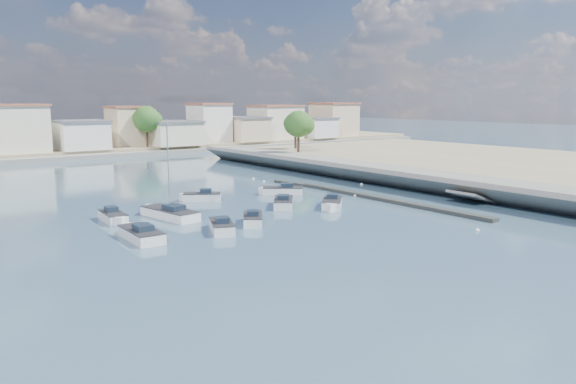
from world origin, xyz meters
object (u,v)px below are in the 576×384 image
(motorboat_d, at_px, (332,204))
(sailboat, at_px, (168,213))
(motorboat_f, at_px, (200,197))
(motorboat_h, at_px, (284,203))
(motorboat_a, at_px, (140,234))
(motorboat_b, at_px, (253,219))
(motorboat_g, at_px, (114,218))
(motorboat_c, at_px, (281,191))
(motorboat_e, at_px, (221,226))

(motorboat_d, height_order, sailboat, sailboat)
(motorboat_f, distance_m, motorboat_h, 9.30)
(motorboat_a, height_order, motorboat_h, same)
(motorboat_b, xyz_separation_m, motorboat_h, (6.78, 4.75, 0.00))
(motorboat_g, bearing_deg, motorboat_c, 8.13)
(motorboat_f, bearing_deg, motorboat_a, -134.16)
(motorboat_h, bearing_deg, motorboat_e, -152.00)
(motorboat_d, xyz_separation_m, motorboat_f, (-8.55, 11.17, 0.00))
(motorboat_b, bearing_deg, motorboat_f, 82.67)
(motorboat_a, bearing_deg, motorboat_c, 25.81)
(motorboat_e, bearing_deg, motorboat_a, 167.28)
(motorboat_d, relative_size, motorboat_f, 1.05)
(motorboat_g, relative_size, sailboat, 0.52)
(motorboat_a, xyz_separation_m, motorboat_h, (16.61, 4.05, -0.00))
(motorboat_a, relative_size, motorboat_c, 1.25)
(motorboat_a, relative_size, motorboat_d, 1.33)
(motorboat_h, height_order, sailboat, sailboat)
(motorboat_c, bearing_deg, motorboat_g, -171.87)
(motorboat_f, relative_size, sailboat, 0.45)
(motorboat_f, bearing_deg, motorboat_b, -97.33)
(motorboat_e, distance_m, motorboat_f, 14.16)
(motorboat_b, distance_m, sailboat, 8.20)
(motorboat_c, bearing_deg, motorboat_d, -93.79)
(motorboat_b, bearing_deg, motorboat_e, -168.40)
(sailboat, bearing_deg, motorboat_f, 42.41)
(motorboat_a, distance_m, motorboat_c, 22.89)
(motorboat_f, bearing_deg, motorboat_c, -11.17)
(motorboat_b, height_order, motorboat_d, same)
(motorboat_h, bearing_deg, sailboat, 170.31)
(motorboat_b, bearing_deg, motorboat_c, 44.73)
(motorboat_f, bearing_deg, motorboat_h, -56.21)
(motorboat_a, bearing_deg, motorboat_b, -4.10)
(motorboat_c, height_order, motorboat_d, same)
(motorboat_h, bearing_deg, motorboat_f, 123.79)
(motorboat_g, bearing_deg, motorboat_f, 23.22)
(motorboat_c, height_order, motorboat_e, same)
(motorboat_b, distance_m, motorboat_h, 8.28)
(motorboat_c, distance_m, sailboat, 15.98)
(motorboat_d, height_order, motorboat_h, same)
(motorboat_f, bearing_deg, motorboat_e, -111.19)
(motorboat_c, height_order, motorboat_f, same)
(motorboat_c, relative_size, sailboat, 0.51)
(sailboat, bearing_deg, motorboat_c, 14.34)
(motorboat_c, xyz_separation_m, sailboat, (-15.48, -3.96, 0.03))
(motorboat_a, relative_size, motorboat_e, 1.23)
(motorboat_f, height_order, sailboat, sailboat)
(sailboat, bearing_deg, motorboat_d, -19.97)
(motorboat_d, relative_size, motorboat_e, 0.92)
(motorboat_a, distance_m, motorboat_f, 16.42)
(motorboat_b, distance_m, motorboat_f, 12.58)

